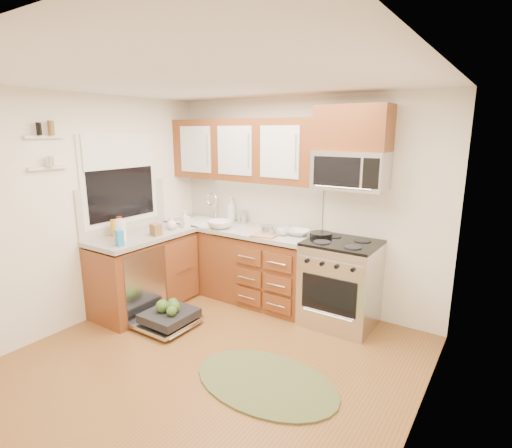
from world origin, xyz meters
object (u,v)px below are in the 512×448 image
Objects in this scene: sink at (205,231)px; paper_towel_roll at (121,230)px; microwave at (350,170)px; stock_pot at (268,230)px; dishwasher at (167,318)px; bowl_b at (220,225)px; cup at (283,231)px; range at (340,283)px; upper_cabinets at (243,150)px; cutting_board at (264,236)px; skillet at (321,235)px; rug at (266,382)px; bowl_a at (298,233)px.

sink is 2.53× the size of paper_towel_roll.
microwave is 4.16× the size of stock_pot.
dishwasher is 1.29m from bowl_b.
cup is (0.16, 0.07, -0.00)m from stock_pot.
bowl_b reaches higher than dishwasher.
paper_towel_roll is at bearing -149.03° from range.
microwave is at bearing 11.03° from bowl_b.
upper_cabinets is 15.91× the size of cup.
dishwasher is at bearing -140.93° from microwave.
range reaches higher than cutting_board.
cutting_board is 0.67m from bowl_b.
skillet is 0.91× the size of cutting_board.
rug is at bearing -49.44° from upper_cabinets.
paper_towel_roll is (-0.14, -1.23, 0.25)m from sink.
upper_cabinets is 1.74m from paper_towel_roll.
cup is at bearing 22.49° from stock_pot.
stock_pot is at bearing 43.16° from paper_towel_roll.
bowl_a is at bearing 30.53° from stock_pot.
paper_towel_roll is 0.81× the size of bowl_b.
stock_pot is at bearing -157.51° from cup.
paper_towel_roll reaches higher than dishwasher.
cup is at bearing -15.63° from upper_cabinets.
bowl_b is (-0.67, 0.03, 0.04)m from cutting_board.
bowl_b reaches higher than rug.
microwave reaches higher than cutting_board.
paper_towel_roll reaches higher than bowl_b.
bowl_b is (0.39, -0.17, 0.17)m from sink.
range is at bearing 6.67° from bowl_b.
cup is (0.83, 0.13, 0.00)m from bowl_b.
cup is at bearing -166.46° from microwave.
rug is at bearing -58.58° from stock_pot.
paper_towel_roll is 1.19m from bowl_b.
range reaches higher than sink.
sink is at bearing 156.53° from bowl_b.
rug is at bearing -65.37° from cup.
cutting_board is 1.08× the size of bowl_a.
cup is at bearing 41.19° from paper_towel_roll.
cutting_board reaches higher than rug.
microwave reaches higher than paper_towel_roll.
range is at bearing 36.27° from dishwasher.
skillet is 0.98× the size of bowl_a.
paper_towel_roll reaches higher than rug.
microwave is 2.27m from rug.
dishwasher is (-0.13, -1.27, -1.77)m from upper_cabinets.
dishwasher is at bearing -70.80° from sink.
upper_cabinets reaches higher than paper_towel_roll.
sink is at bearing 174.21° from stock_pot.
bowl_a is at bearing -5.69° from upper_cabinets.
dishwasher is 2.32× the size of bowl_b.
bowl_a reaches higher than dishwasher.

